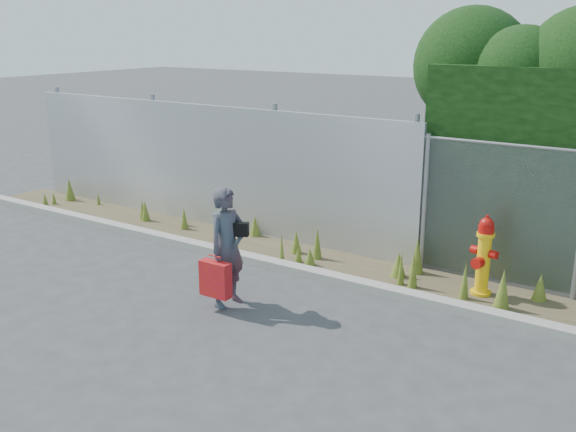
% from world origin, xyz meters
% --- Properties ---
extents(ground, '(80.00, 80.00, 0.00)m').
position_xyz_m(ground, '(0.00, 0.00, 0.00)').
color(ground, '#39383B').
rests_on(ground, ground).
extents(curb, '(16.00, 0.22, 0.12)m').
position_xyz_m(curb, '(0.00, 1.80, 0.06)').
color(curb, gray).
rests_on(curb, ground).
extents(weed_strip, '(16.00, 1.27, 0.55)m').
position_xyz_m(weed_strip, '(0.74, 2.45, 0.14)').
color(weed_strip, '#483C29').
rests_on(weed_strip, ground).
extents(corrugated_fence, '(8.50, 0.21, 2.30)m').
position_xyz_m(corrugated_fence, '(-3.25, 3.01, 1.10)').
color(corrugated_fence, '#BABDC2').
rests_on(corrugated_fence, ground).
extents(fire_hydrant, '(0.38, 0.34, 1.13)m').
position_xyz_m(fire_hydrant, '(2.12, 2.49, 0.55)').
color(fire_hydrant, yellow).
rests_on(fire_hydrant, ground).
extents(woman, '(0.45, 0.62, 1.58)m').
position_xyz_m(woman, '(-0.56, 0.38, 0.79)').
color(woman, '#115F6B').
rests_on(woman, ground).
extents(red_tote_bag, '(0.42, 0.15, 0.55)m').
position_xyz_m(red_tote_bag, '(-0.56, 0.12, 0.44)').
color(red_tote_bag, red).
extents(black_shoulder_bag, '(0.23, 0.10, 0.18)m').
position_xyz_m(black_shoulder_bag, '(-0.44, 0.48, 1.03)').
color(black_shoulder_bag, black).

